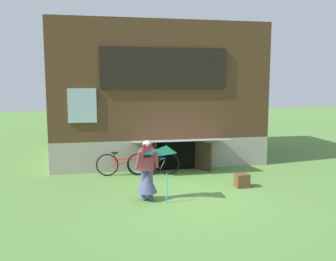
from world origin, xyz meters
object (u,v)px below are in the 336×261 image
Objects in this scene: bicycle_red at (123,164)px; bicycle_blue at (153,163)px; kite at (166,159)px; wooden_crate at (242,180)px; person at (147,175)px.

bicycle_blue is at bearing 2.43° from bicycle_red.
kite is 2.86m from wooden_crate.
person reaches higher than bicycle_red.
person is 2.94m from wooden_crate.
person reaches higher than wooden_crate.
bicycle_red is 3.81m from wooden_crate.
person is at bearing -91.71° from bicycle_blue.
wooden_crate is at bearing -24.49° from bicycle_red.
wooden_crate is (2.83, 0.64, -0.46)m from person.
kite reaches higher than bicycle_blue.
bicycle_red is at bearing -173.43° from bicycle_blue.
person reaches higher than bicycle_blue.
kite reaches higher than bicycle_red.
kite is at bearing -154.72° from wooden_crate.
wooden_crate is (2.26, -1.90, -0.18)m from bicycle_blue.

